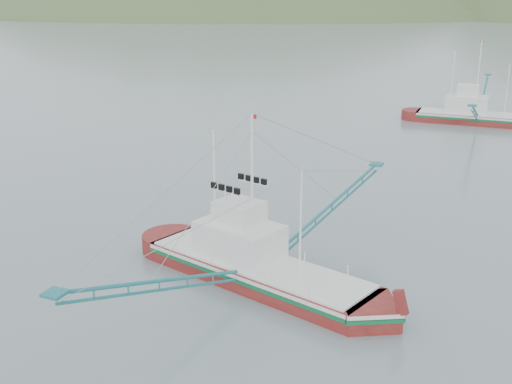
% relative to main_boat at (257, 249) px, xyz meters
% --- Properties ---
extents(ground, '(1200.00, 1200.00, 0.00)m').
position_rel_main_boat_xyz_m(ground, '(-2.68, 0.38, -2.04)').
color(ground, slate).
rests_on(ground, ground).
extents(main_boat, '(14.81, 25.27, 10.50)m').
position_rel_main_boat_xyz_m(main_boat, '(0.00, 0.00, 0.00)').
color(main_boat, maroon).
rests_on(main_boat, ground).
extents(bg_boat_far, '(14.85, 26.92, 10.89)m').
position_rel_main_boat_xyz_m(bg_boat_far, '(8.06, 52.05, -0.55)').
color(bg_boat_far, maroon).
rests_on(bg_boat_far, ground).
extents(headland_left, '(448.00, 308.00, 210.00)m').
position_rel_main_boat_xyz_m(headland_left, '(-182.68, 360.38, -2.04)').
color(headland_left, '#455A2E').
rests_on(headland_left, ground).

